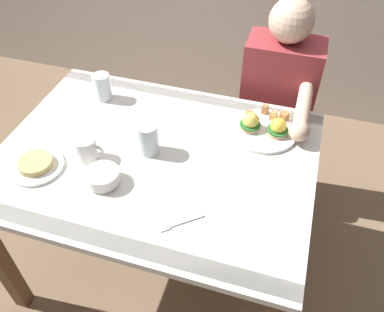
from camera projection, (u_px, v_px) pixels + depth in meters
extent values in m
plane|color=#7F664C|center=(164.00, 259.00, 2.04)|extent=(6.00, 6.00, 0.00)
cube|color=white|center=(155.00, 158.00, 1.53)|extent=(1.20, 0.90, 0.03)
cube|color=#3F7F51|center=(109.00, 241.00, 1.25)|extent=(1.20, 0.06, 0.00)
cube|color=#3F7F51|center=(186.00, 96.00, 1.80)|extent=(1.20, 0.06, 0.00)
cube|color=brown|center=(0.00, 260.00, 1.63)|extent=(0.06, 0.06, 0.71)
cube|color=brown|center=(91.00, 136.00, 2.18)|extent=(0.06, 0.06, 0.71)
cube|color=brown|center=(295.00, 180.00, 1.95)|extent=(0.06, 0.06, 0.71)
cylinder|color=white|center=(263.00, 131.00, 1.61)|extent=(0.27, 0.27, 0.01)
cylinder|color=tan|center=(250.00, 127.00, 1.61)|extent=(0.08, 0.08, 0.02)
cylinder|color=#286B2D|center=(250.00, 124.00, 1.60)|extent=(0.08, 0.08, 0.01)
sphere|color=#F7DB56|center=(251.00, 120.00, 1.58)|extent=(0.06, 0.06, 0.06)
cylinder|color=tan|center=(277.00, 132.00, 1.58)|extent=(0.08, 0.08, 0.02)
cylinder|color=#286B2D|center=(278.00, 130.00, 1.58)|extent=(0.08, 0.08, 0.01)
sphere|color=yellow|center=(278.00, 126.00, 1.56)|extent=(0.06, 0.06, 0.06)
cube|color=#AD7038|center=(249.00, 117.00, 1.64)|extent=(0.04, 0.04, 0.03)
cube|color=#B77A42|center=(284.00, 116.00, 1.65)|extent=(0.04, 0.04, 0.03)
cube|color=tan|center=(273.00, 115.00, 1.65)|extent=(0.03, 0.03, 0.03)
cube|color=#B77A42|center=(265.00, 109.00, 1.67)|extent=(0.03, 0.03, 0.04)
cube|color=#B77A42|center=(250.00, 115.00, 1.65)|extent=(0.04, 0.04, 0.03)
cube|color=tan|center=(274.00, 117.00, 1.64)|extent=(0.03, 0.03, 0.03)
cylinder|color=white|center=(104.00, 182.00, 1.42)|extent=(0.10, 0.10, 0.01)
cylinder|color=white|center=(103.00, 176.00, 1.40)|extent=(0.12, 0.12, 0.04)
cube|color=#B7E093|center=(106.00, 172.00, 1.41)|extent=(0.03, 0.03, 0.03)
cube|color=#EA6B70|center=(101.00, 175.00, 1.39)|extent=(0.03, 0.03, 0.02)
cube|color=#F4A85B|center=(107.00, 175.00, 1.39)|extent=(0.03, 0.03, 0.02)
cube|color=#EA6B70|center=(99.00, 177.00, 1.39)|extent=(0.04, 0.04, 0.03)
cube|color=#F4A85B|center=(101.00, 176.00, 1.40)|extent=(0.03, 0.03, 0.03)
cylinder|color=white|center=(86.00, 149.00, 1.48)|extent=(0.08, 0.08, 0.09)
cylinder|color=black|center=(84.00, 141.00, 1.45)|extent=(0.07, 0.07, 0.01)
torus|color=white|center=(97.00, 151.00, 1.47)|extent=(0.06, 0.02, 0.06)
cube|color=silver|center=(187.00, 220.00, 1.30)|extent=(0.10, 0.09, 0.00)
cube|color=silver|center=(164.00, 228.00, 1.28)|extent=(0.04, 0.04, 0.00)
cylinder|color=silver|center=(103.00, 87.00, 1.74)|extent=(0.07, 0.07, 0.12)
cylinder|color=silver|center=(103.00, 90.00, 1.75)|extent=(0.07, 0.07, 0.08)
cylinder|color=silver|center=(148.00, 139.00, 1.49)|extent=(0.08, 0.08, 0.13)
cylinder|color=silver|center=(149.00, 144.00, 1.51)|extent=(0.07, 0.07, 0.07)
cylinder|color=white|center=(37.00, 167.00, 1.47)|extent=(0.20, 0.20, 0.01)
cylinder|color=#DBBC70|center=(35.00, 163.00, 1.46)|extent=(0.12, 0.12, 0.02)
cylinder|color=#33333D|center=(246.00, 169.00, 2.18)|extent=(0.11, 0.11, 0.45)
cylinder|color=#33333D|center=(279.00, 176.00, 2.14)|extent=(0.11, 0.11, 0.45)
cube|color=#993338|center=(279.00, 90.00, 1.90)|extent=(0.34, 0.20, 0.50)
sphere|color=beige|center=(292.00, 21.00, 1.66)|extent=(0.19, 0.19, 0.19)
cylinder|color=beige|center=(303.00, 108.00, 1.63)|extent=(0.06, 0.30, 0.06)
sphere|color=beige|center=(299.00, 131.00, 1.53)|extent=(0.08, 0.08, 0.08)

